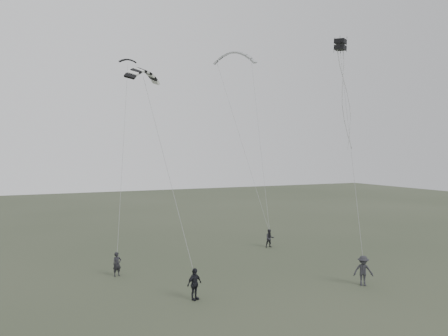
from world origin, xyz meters
name	(u,v)px	position (x,y,z in m)	size (l,w,h in m)	color
ground	(247,286)	(0.00, 0.00, 0.00)	(140.00, 140.00, 0.00)	#363F2C
flyer_left	(117,264)	(-6.81, 5.64, 0.80)	(0.58, 0.38, 1.60)	black
flyer_right	(270,238)	(6.96, 9.03, 0.79)	(0.76, 0.59, 1.57)	#232328
flyer_center	(194,284)	(-3.80, -0.93, 0.89)	(1.04, 0.43, 1.78)	black
flyer_far	(363,271)	(6.63, -2.82, 0.93)	(1.20, 0.69, 1.86)	#27272C
kite_dark_small	(128,60)	(-4.55, 12.24, 15.80)	(1.40, 0.42, 0.48)	black
kite_pale_large	(234,52)	(6.51, 15.16, 18.05)	(4.26, 0.96, 1.72)	#9C9FA1
kite_striped	(143,70)	(-5.35, 4.11, 13.48)	(2.78, 0.69, 1.11)	black
kite_box	(340,45)	(7.98, 1.17, 15.81)	(0.70, 0.70, 0.74)	black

